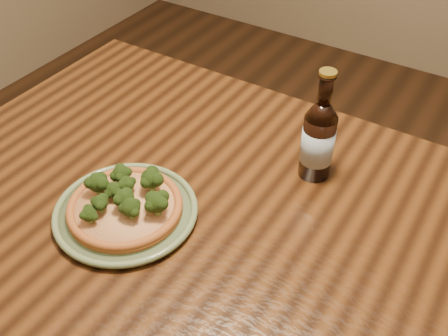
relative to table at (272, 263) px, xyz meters
The scene contains 4 objects.
table is the anchor object (origin of this frame).
plate 0.32m from the table, 156.77° to the right, with size 0.29×0.29×0.02m.
pizza 0.32m from the table, 157.19° to the right, with size 0.23×0.23×0.07m.
beer_bottle 0.27m from the table, 92.69° to the left, with size 0.07×0.07×0.26m.
Camera 1 is at (0.28, -0.54, 1.51)m, focal length 42.00 mm.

